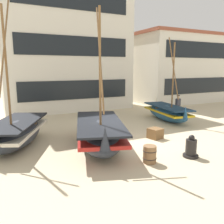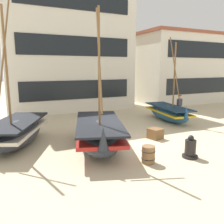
# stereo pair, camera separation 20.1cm
# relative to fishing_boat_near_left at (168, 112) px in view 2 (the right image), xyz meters

# --- Properties ---
(ground_plane) EXTENTS (120.00, 120.00, 0.00)m
(ground_plane) POSITION_rel_fishing_boat_near_left_xyz_m (-5.37, -2.95, -0.59)
(ground_plane) COLOR beige
(fishing_boat_near_left) EXTENTS (2.20, 4.63, 5.76)m
(fishing_boat_near_left) POSITION_rel_fishing_boat_near_left_xyz_m (0.00, 0.00, 0.00)
(fishing_boat_near_left) COLOR #23517A
(fishing_boat_near_left) RESTS_ON ground
(fishing_boat_centre_large) EXTENTS (3.55, 5.54, 6.44)m
(fishing_boat_centre_large) POSITION_rel_fishing_boat_near_left_xyz_m (-6.61, -3.12, 0.11)
(fishing_boat_centre_large) COLOR #2D333D
(fishing_boat_centre_large) RESTS_ON ground
(fishing_boat_far_right) EXTENTS (3.54, 4.89, 6.90)m
(fishing_boat_far_right) POSITION_rel_fishing_boat_near_left_xyz_m (-10.09, -1.20, 0.09)
(fishing_boat_far_right) COLOR #2D333D
(fishing_boat_far_right) RESTS_ON ground
(fisherman_by_hull) EXTENTS (0.38, 0.26, 1.68)m
(fisherman_by_hull) POSITION_rel_fishing_boat_near_left_xyz_m (1.48, 0.58, 0.24)
(fisherman_by_hull) COLOR #33333D
(fisherman_by_hull) RESTS_ON ground
(capstan_winch) EXTENTS (0.65, 0.65, 0.97)m
(capstan_winch) POSITION_rel_fishing_boat_near_left_xyz_m (-3.64, -5.95, -0.21)
(capstan_winch) COLOR black
(capstan_winch) RESTS_ON ground
(wooden_barrel) EXTENTS (0.56, 0.56, 0.70)m
(wooden_barrel) POSITION_rel_fishing_boat_near_left_xyz_m (-5.56, -5.68, -0.24)
(wooden_barrel) COLOR olive
(wooden_barrel) RESTS_ON ground
(cargo_crate) EXTENTS (0.79, 0.79, 0.55)m
(cargo_crate) POSITION_rel_fishing_boat_near_left_xyz_m (-3.39, -3.13, -0.32)
(cargo_crate) COLOR brown
(cargo_crate) RESTS_ON ground
(harbor_building_main) EXTENTS (11.37, 6.97, 10.80)m
(harbor_building_main) POSITION_rel_fishing_boat_near_left_xyz_m (-4.87, 9.00, 4.82)
(harbor_building_main) COLOR silver
(harbor_building_main) RESTS_ON ground
(harbor_building_annex) EXTENTS (10.36, 5.63, 7.33)m
(harbor_building_annex) POSITION_rel_fishing_boat_near_left_xyz_m (7.57, 7.29, 3.08)
(harbor_building_annex) COLOR silver
(harbor_building_annex) RESTS_ON ground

